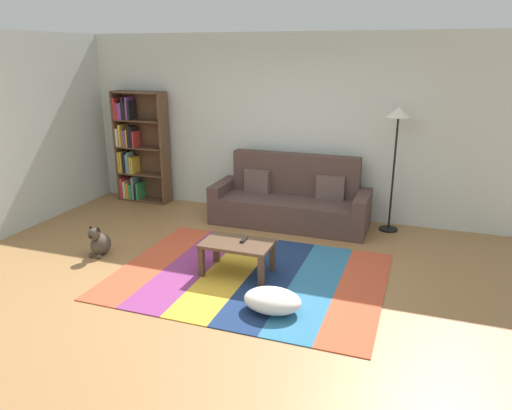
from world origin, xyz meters
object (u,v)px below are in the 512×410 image
object	(u,v)px
dog	(100,243)
standing_lamp	(397,128)
bookshelf	(136,149)
coffee_table	(237,248)
couch	(291,201)
pouf	(272,300)
tv_remote	(244,240)

from	to	relation	value
dog	standing_lamp	xyz separation A→B (m)	(3.32, 2.11, 1.29)
bookshelf	dog	bearing A→B (deg)	-69.22
coffee_table	standing_lamp	world-z (taller)	standing_lamp
couch	coffee_table	bearing A→B (deg)	-93.33
coffee_table	pouf	xyz separation A→B (m)	(0.63, -0.67, -0.20)
coffee_table	dog	distance (m)	1.83
pouf	tv_remote	xyz separation A→B (m)	(-0.58, 0.74, 0.28)
couch	coffee_table	world-z (taller)	couch
couch	dog	world-z (taller)	couch
bookshelf	coffee_table	xyz separation A→B (m)	(2.65, -2.13, -0.57)
bookshelf	tv_remote	size ratio (longest dim) A/B	12.13
tv_remote	pouf	bearing A→B (deg)	-52.01
coffee_table	dog	world-z (taller)	dog
bookshelf	tv_remote	distance (m)	3.44
pouf	standing_lamp	xyz separation A→B (m)	(0.87, 2.71, 1.33)
pouf	couch	bearing A→B (deg)	101.78
couch	tv_remote	distance (m)	1.78
couch	coffee_table	distance (m)	1.85
dog	tv_remote	distance (m)	1.89
coffee_table	dog	bearing A→B (deg)	-177.64
standing_lamp	tv_remote	size ratio (longest dim) A/B	11.58
pouf	standing_lamp	distance (m)	3.14
bookshelf	coffee_table	world-z (taller)	bookshelf
couch	bookshelf	world-z (taller)	bookshelf
pouf	tv_remote	world-z (taller)	tv_remote
couch	bookshelf	xyz separation A→B (m)	(-2.76, 0.29, 0.55)
tv_remote	bookshelf	bearing A→B (deg)	142.57
couch	coffee_table	xyz separation A→B (m)	(-0.11, -1.84, -0.02)
couch	coffee_table	size ratio (longest dim) A/B	2.87
couch	dog	bearing A→B (deg)	-135.07
standing_lamp	tv_remote	distance (m)	2.66
bookshelf	standing_lamp	bearing A→B (deg)	-1.29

